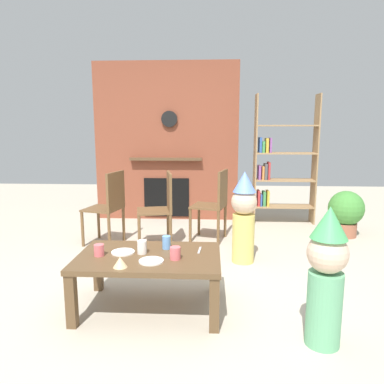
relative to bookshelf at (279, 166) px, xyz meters
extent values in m
plane|color=#BCB29E|center=(-1.33, -2.40, -0.86)|extent=(12.00, 12.00, 0.00)
cube|color=brown|center=(-1.69, 0.20, 0.34)|extent=(2.20, 0.18, 2.40)
cube|color=black|center=(-1.69, 0.10, -0.51)|extent=(0.70, 0.02, 0.60)
cube|color=brown|center=(-1.69, 0.06, 0.09)|extent=(1.10, 0.10, 0.04)
cylinder|color=black|center=(-1.63, 0.08, 0.69)|extent=(0.24, 0.04, 0.24)
cube|color=#9E7A51|center=(-0.35, 0.00, 0.09)|extent=(0.02, 0.28, 1.90)
cube|color=#9E7A51|center=(0.53, 0.00, 0.09)|extent=(0.02, 0.28, 1.90)
cube|color=#9E7A51|center=(0.09, 0.00, -0.61)|extent=(0.86, 0.28, 0.02)
cube|color=#9E7A51|center=(0.09, 0.00, -0.21)|extent=(0.86, 0.28, 0.02)
cube|color=#9E7A51|center=(0.09, 0.00, 0.19)|extent=(0.86, 0.28, 0.02)
cube|color=#9E7A51|center=(0.09, 0.00, 0.59)|extent=(0.86, 0.28, 0.02)
cube|color=#B23333|center=(-0.28, 0.00, -0.49)|extent=(0.03, 0.20, 0.23)
cube|color=#3359A5|center=(-0.25, 0.00, -0.51)|extent=(0.03, 0.20, 0.18)
cube|color=#3F8C4C|center=(-0.20, 0.00, -0.49)|extent=(0.04, 0.20, 0.21)
cube|color=gold|center=(-0.15, 0.00, -0.49)|extent=(0.03, 0.20, 0.23)
cube|color=#8C4C99|center=(-0.28, 0.00, -0.10)|extent=(0.03, 0.20, 0.21)
cube|color=#D87F3F|center=(-0.23, 0.00, -0.10)|extent=(0.03, 0.20, 0.20)
cube|color=#4C4C51|center=(-0.19, 0.00, -0.09)|extent=(0.04, 0.20, 0.23)
cube|color=#B23333|center=(-0.15, 0.00, -0.07)|extent=(0.03, 0.20, 0.26)
cube|color=#3359A5|center=(-0.28, 0.00, 0.31)|extent=(0.03, 0.20, 0.22)
cube|color=#3F8C4C|center=(-0.24, 0.00, 0.28)|extent=(0.04, 0.20, 0.16)
cube|color=gold|center=(-0.19, 0.00, 0.30)|extent=(0.04, 0.20, 0.21)
cube|color=#8C4C99|center=(-0.14, 0.00, 0.30)|extent=(0.03, 0.20, 0.21)
cube|color=brown|center=(-1.48, -2.76, -0.44)|extent=(1.10, 0.70, 0.04)
cube|color=brown|center=(-1.99, -3.07, -0.66)|extent=(0.07, 0.07, 0.40)
cube|color=brown|center=(-0.97, -3.07, -0.66)|extent=(0.07, 0.07, 0.40)
cube|color=brown|center=(-1.99, -2.45, -0.66)|extent=(0.07, 0.07, 0.40)
cube|color=brown|center=(-0.97, -2.45, -0.66)|extent=(0.07, 0.07, 0.40)
cylinder|color=#669EE0|center=(-1.36, -2.60, -0.37)|extent=(0.07, 0.07, 0.11)
cylinder|color=#E5666B|center=(-1.86, -2.80, -0.38)|extent=(0.08, 0.08, 0.09)
cylinder|color=#E5666B|center=(-1.27, -2.84, -0.37)|extent=(0.08, 0.08, 0.10)
cylinder|color=silver|center=(-1.54, -2.73, -0.37)|extent=(0.07, 0.07, 0.11)
cylinder|color=white|center=(-1.69, -2.72, -0.42)|extent=(0.18, 0.18, 0.01)
cylinder|color=white|center=(-1.44, -2.90, -0.42)|extent=(0.18, 0.18, 0.01)
cone|color=#EAC68C|center=(-1.64, -3.02, -0.38)|extent=(0.10, 0.10, 0.08)
cube|color=silver|center=(-1.09, -2.63, -0.42)|extent=(0.03, 0.15, 0.01)
cylinder|color=#66B27F|center=(-0.26, -3.19, -0.61)|extent=(0.22, 0.22, 0.50)
sphere|color=beige|center=(-0.26, -3.19, -0.23)|extent=(0.26, 0.26, 0.26)
cone|color=#4CB766|center=(-0.26, -3.19, -0.03)|extent=(0.23, 0.23, 0.21)
cylinder|color=#E0CC66|center=(-0.66, -1.70, -0.60)|extent=(0.23, 0.23, 0.52)
sphere|color=beige|center=(-0.66, -1.70, -0.21)|extent=(0.27, 0.27, 0.27)
cone|color=#668CE5|center=(-0.66, -1.70, 0.00)|extent=(0.24, 0.24, 0.22)
cube|color=brown|center=(-2.32, -1.16, -0.42)|extent=(0.48, 0.48, 0.02)
cube|color=brown|center=(-2.14, -1.20, -0.19)|extent=(0.13, 0.40, 0.45)
cylinder|color=brown|center=(-2.45, -0.94, -0.65)|extent=(0.04, 0.04, 0.43)
cylinder|color=brown|center=(-2.54, -1.29, -0.65)|extent=(0.04, 0.04, 0.43)
cylinder|color=brown|center=(-2.10, -1.03, -0.65)|extent=(0.04, 0.04, 0.43)
cylinder|color=brown|center=(-2.19, -1.38, -0.65)|extent=(0.04, 0.04, 0.43)
cube|color=brown|center=(-1.68, -1.24, -0.42)|extent=(0.47, 0.47, 0.02)
cube|color=brown|center=(-1.50, -1.20, -0.19)|extent=(0.11, 0.40, 0.45)
cylinder|color=brown|center=(-1.89, -1.10, -0.65)|extent=(0.04, 0.04, 0.43)
cylinder|color=brown|center=(-1.82, -1.45, -0.65)|extent=(0.04, 0.04, 0.43)
cylinder|color=brown|center=(-1.54, -1.03, -0.65)|extent=(0.04, 0.04, 0.43)
cylinder|color=brown|center=(-1.47, -1.38, -0.65)|extent=(0.04, 0.04, 0.43)
cube|color=brown|center=(-1.03, -0.94, -0.42)|extent=(0.49, 0.49, 0.02)
cube|color=brown|center=(-0.86, -0.98, -0.19)|extent=(0.14, 0.39, 0.45)
cylinder|color=brown|center=(-1.16, -0.71, -0.65)|extent=(0.04, 0.04, 0.43)
cylinder|color=brown|center=(-1.26, -1.06, -0.65)|extent=(0.04, 0.04, 0.43)
cylinder|color=brown|center=(-0.81, -0.81, -0.65)|extent=(0.04, 0.04, 0.43)
cylinder|color=brown|center=(-0.91, -1.16, -0.65)|extent=(0.04, 0.04, 0.43)
cylinder|color=#9E5B42|center=(0.77, -0.69, -0.77)|extent=(0.30, 0.30, 0.18)
sphere|color=#458C3A|center=(0.77, -0.69, -0.48)|extent=(0.46, 0.46, 0.46)
camera|label=1|loc=(-1.01, -5.41, 0.54)|focal=33.81mm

